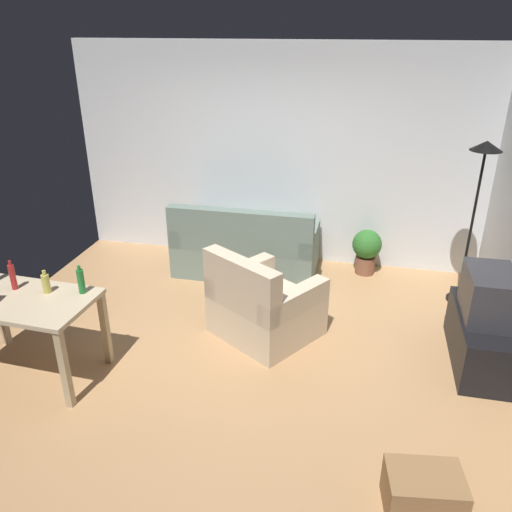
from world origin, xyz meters
name	(u,v)px	position (x,y,z in m)	size (l,w,h in m)	color
ground_plane	(235,346)	(0.00, 0.00, -0.01)	(5.20, 4.40, 0.02)	tan
wall_rear	(277,156)	(0.00, 2.20, 1.35)	(5.20, 0.10, 2.70)	silver
couch	(245,250)	(-0.28, 1.59, 0.31)	(1.73, 0.84, 0.92)	slate
tv_stand	(479,339)	(2.25, 0.25, 0.24)	(0.44, 1.10, 0.48)	black
tv	(489,295)	(2.25, 0.25, 0.70)	(0.41, 0.60, 0.44)	#2D2D33
torchiere_lamp	(480,180)	(2.25, 1.42, 1.41)	(0.32, 0.32, 1.81)	black
desk	(24,309)	(-1.65, -0.78, 0.65)	(1.23, 0.76, 0.76)	#C6B28E
potted_plant	(367,249)	(1.19, 1.90, 0.33)	(0.36, 0.36, 0.57)	brown
armchair	(262,307)	(0.22, 0.25, 0.32)	(1.21, 1.20, 0.92)	beige
storage_box	(423,493)	(1.64, -1.53, 0.15)	(0.48, 0.34, 0.30)	olive
bottle_red	(13,277)	(-1.80, -0.65, 0.88)	(0.05, 0.05, 0.27)	#AD2323
bottle_squat	(46,283)	(-1.49, -0.64, 0.85)	(0.07, 0.07, 0.21)	#BCB24C
bottle_green	(81,281)	(-1.19, -0.58, 0.87)	(0.06, 0.06, 0.26)	#1E722D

